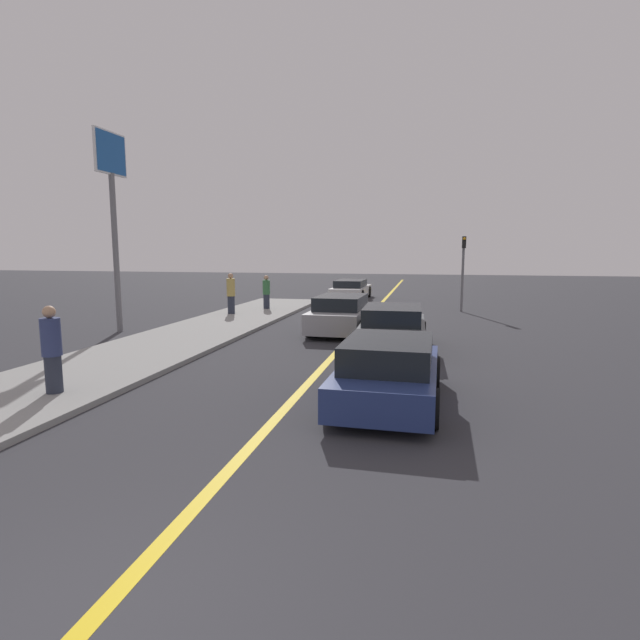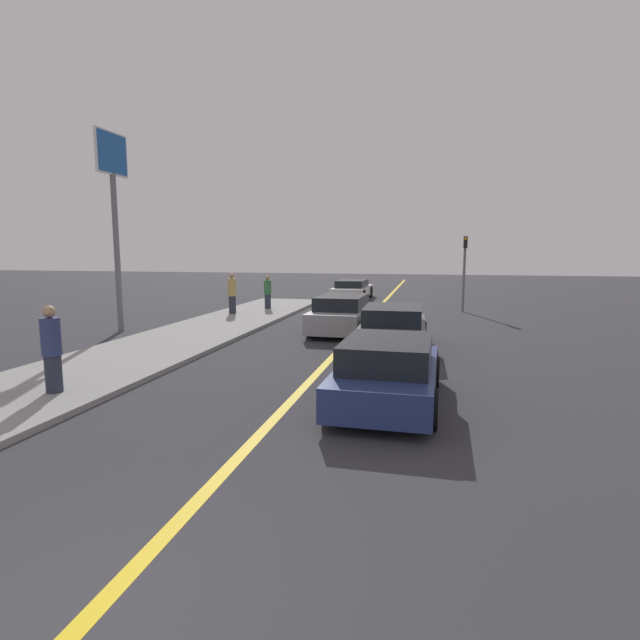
{
  "view_description": "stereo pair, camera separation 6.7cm",
  "coord_description": "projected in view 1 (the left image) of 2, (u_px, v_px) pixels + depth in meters",
  "views": [
    {
      "loc": [
        2.55,
        -2.88,
        2.93
      ],
      "look_at": [
        -0.16,
        9.59,
        1.15
      ],
      "focal_mm": 28.0,
      "sensor_mm": 36.0,
      "label": 1
    },
    {
      "loc": [
        2.62,
        -2.87,
        2.93
      ],
      "look_at": [
        -0.16,
        9.59,
        1.15
      ],
      "focal_mm": 28.0,
      "sensor_mm": 36.0,
      "label": 2
    }
  ],
  "objects": [
    {
      "name": "roadside_sign",
      "position": [
        112.0,
        186.0,
        17.45
      ],
      "size": [
        0.2,
        1.72,
        7.02
      ],
      "color": "slate",
      "rests_on": "ground_plane"
    },
    {
      "name": "car_parked_left_lot",
      "position": [
        351.0,
        289.0,
        30.15
      ],
      "size": [
        2.04,
        4.81,
        1.18
      ],
      "rotation": [
        0.0,
        0.0,
        -0.02
      ],
      "color": "silver",
      "rests_on": "ground_plane"
    },
    {
      "name": "car_far_distant",
      "position": [
        342.0,
        314.0,
        18.04
      ],
      "size": [
        2.0,
        4.56,
        1.34
      ],
      "rotation": [
        0.0,
        0.0,
        -0.02
      ],
      "color": "#9E9EA3",
      "rests_on": "ground_plane"
    },
    {
      "name": "car_ahead_center",
      "position": [
        393.0,
        329.0,
        14.65
      ],
      "size": [
        2.05,
        4.2,
        1.33
      ],
      "rotation": [
        0.0,
        0.0,
        0.03
      ],
      "color": "#4C5156",
      "rests_on": "ground_plane"
    },
    {
      "name": "road_center_line",
      "position": [
        366.0,
        320.0,
        21.15
      ],
      "size": [
        0.2,
        60.0,
        0.01
      ],
      "color": "gold",
      "rests_on": "ground_plane"
    },
    {
      "name": "sidewalk_left",
      "position": [
        190.0,
        335.0,
        16.99
      ],
      "size": [
        3.57,
        25.09,
        0.12
      ],
      "color": "gray",
      "rests_on": "ground_plane"
    },
    {
      "name": "pedestrian_near_curb",
      "position": [
        52.0,
        350.0,
        9.83
      ],
      "size": [
        0.38,
        0.38,
        1.74
      ],
      "color": "#282D3D",
      "rests_on": "sidewalk_left"
    },
    {
      "name": "pedestrian_far_standing",
      "position": [
        266.0,
        292.0,
        24.17
      ],
      "size": [
        0.36,
        0.36,
        1.62
      ],
      "color": "#282D3D",
      "rests_on": "sidewalk_left"
    },
    {
      "name": "car_near_right_lane",
      "position": [
        388.0,
        372.0,
        9.56
      ],
      "size": [
        2.01,
        4.15,
        1.29
      ],
      "rotation": [
        0.0,
        0.0,
        -0.02
      ],
      "color": "navy",
      "rests_on": "ground_plane"
    },
    {
      "name": "pedestrian_mid_group",
      "position": [
        231.0,
        293.0,
        22.26
      ],
      "size": [
        0.37,
        0.37,
        1.81
      ],
      "color": "#282D3D",
      "rests_on": "sidewalk_left"
    },
    {
      "name": "traffic_light",
      "position": [
        463.0,
        265.0,
        23.7
      ],
      "size": [
        0.18,
        0.4,
        3.59
      ],
      "color": "slate",
      "rests_on": "ground_plane"
    }
  ]
}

